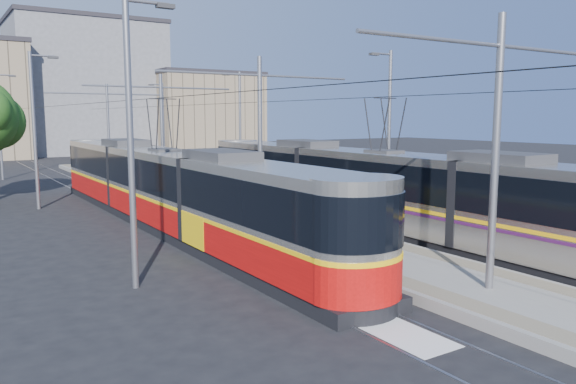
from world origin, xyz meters
TOP-DOWN VIEW (x-y plane):
  - ground at (0.00, 0.00)m, footprint 160.00×160.00m
  - platform at (0.00, 17.00)m, footprint 4.00×50.00m
  - tactile_strip_left at (-1.45, 17.00)m, footprint 0.70×50.00m
  - tactile_strip_right at (1.45, 17.00)m, footprint 0.70×50.00m
  - rails at (0.00, 17.00)m, footprint 8.71×70.00m
  - track_arrow at (-3.60, -3.00)m, footprint 1.20×5.00m
  - tram_left at (-3.60, 9.97)m, footprint 2.43×27.69m
  - tram_right at (3.60, 4.08)m, footprint 2.43×27.77m
  - catenary at (0.00, 14.15)m, footprint 9.20×70.00m
  - street_lamps at (-0.00, 21.00)m, footprint 15.18×38.22m
  - shelter at (-0.15, 15.07)m, footprint 0.72×1.15m
  - building_centre at (6.00, 64.00)m, footprint 18.36×14.28m
  - building_right at (20.00, 58.00)m, footprint 14.28×10.20m

SIDE VIEW (x-z plane):
  - ground at x=0.00m, z-range 0.00..0.00m
  - track_arrow at x=-3.60m, z-range 0.00..0.01m
  - rails at x=0.00m, z-range 0.00..0.03m
  - platform at x=0.00m, z-range 0.00..0.30m
  - tactile_strip_left at x=-1.45m, z-range 0.30..0.31m
  - tactile_strip_right at x=1.45m, z-range 0.30..0.31m
  - shelter at x=-0.15m, z-range 0.36..2.88m
  - tram_left at x=-3.60m, z-range -1.04..4.46m
  - tram_right at x=3.60m, z-range -0.89..4.61m
  - street_lamps at x=0.00m, z-range 0.18..8.18m
  - catenary at x=0.00m, z-range 1.02..8.02m
  - building_right at x=20.00m, z-range 0.01..10.68m
  - building_centre at x=6.00m, z-range 0.01..17.02m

